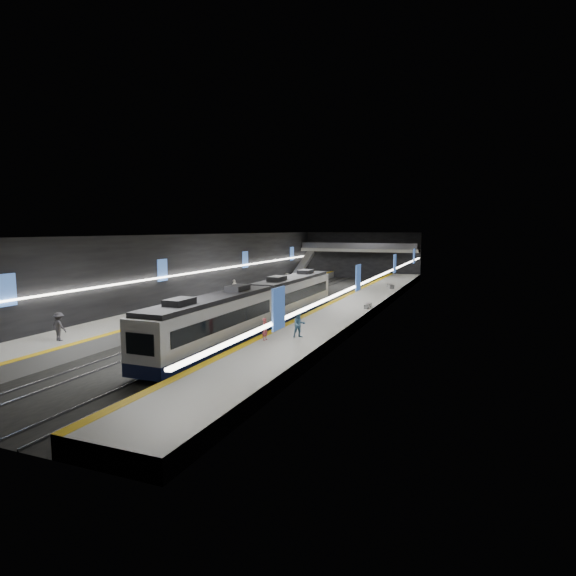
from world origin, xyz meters
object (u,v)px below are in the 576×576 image
at_px(bench_left_far, 287,275).
at_px(passenger_right_b, 299,325).
at_px(train, 259,306).
at_px(passenger_left_a, 234,288).
at_px(passenger_left_b, 59,327).
at_px(bench_right_near, 368,306).
at_px(bench_right_far, 390,286).
at_px(passenger_right_a, 265,329).
at_px(escalator, 303,264).

height_order(bench_left_far, passenger_right_b, passenger_right_b).
bearing_deg(passenger_right_b, train, 99.76).
bearing_deg(passenger_left_a, passenger_left_b, 16.00).
bearing_deg(bench_right_near, passenger_left_b, -130.04).
distance_m(bench_right_far, passenger_left_a, 20.53).
bearing_deg(passenger_left_b, passenger_right_b, -147.22).
bearing_deg(passenger_right_a, bench_right_near, -6.06).
xyz_separation_m(train, escalator, (-10.00, 37.80, 0.70)).
bearing_deg(bench_right_far, passenger_right_a, -116.70).
distance_m(passenger_right_b, passenger_left_b, 16.34).
bearing_deg(passenger_left_a, train, 52.43).
xyz_separation_m(train, passenger_left_a, (-9.15, 12.65, -0.29)).
relative_size(escalator, passenger_right_b, 4.35).
bearing_deg(passenger_right_b, passenger_left_b, 166.86).
bearing_deg(passenger_right_a, bench_left_far, 26.35).
bearing_deg(train, passenger_left_b, -128.47).
xyz_separation_m(bench_left_far, passenger_left_b, (2.62, -47.53, 0.77)).
height_order(bench_right_far, passenger_right_b, passenger_right_b).
relative_size(bench_right_far, passenger_left_a, 1.13).
relative_size(passenger_right_a, passenger_right_b, 0.83).
bearing_deg(passenger_right_a, passenger_left_b, 118.98).
bearing_deg(passenger_right_a, escalator, 23.13).
height_order(train, escalator, escalator).
bearing_deg(passenger_right_b, passenger_left_a, 91.11).
height_order(bench_left_far, bench_right_near, bench_left_far).
height_order(train, bench_right_far, train).
bearing_deg(bench_right_far, train, -125.26).
distance_m(bench_right_near, bench_right_far, 16.58).
relative_size(bench_right_near, passenger_left_b, 0.86).
height_order(escalator, bench_right_near, escalator).
xyz_separation_m(passenger_right_a, passenger_left_b, (-12.88, -5.43, 0.22)).
distance_m(bench_left_far, bench_right_near, 32.21).
bearing_deg(passenger_left_a, bench_left_far, -156.42).
xyz_separation_m(bench_right_far, passenger_right_b, (-0.84, -31.00, 0.67)).
bearing_deg(train, escalator, 104.82).
distance_m(bench_left_far, passenger_right_a, 44.87).
relative_size(bench_right_near, passenger_left_a, 0.94).
xyz_separation_m(bench_right_far, passenger_left_a, (-15.35, -13.61, 0.66)).
xyz_separation_m(train, bench_left_far, (-12.00, 35.73, -0.98)).
relative_size(bench_left_far, passenger_right_b, 0.95).
bearing_deg(passenger_left_b, bench_right_far, -105.08).
xyz_separation_m(bench_right_near, bench_right_far, (-0.78, 16.56, 0.04)).
xyz_separation_m(bench_left_far, bench_right_far, (18.20, -9.47, 0.04)).
relative_size(escalator, passenger_left_a, 4.42).
bearing_deg(bench_left_far, passenger_right_a, -86.64).
height_order(bench_right_far, passenger_left_a, passenger_left_a).
xyz_separation_m(escalator, bench_right_far, (16.20, -11.54, -1.65)).
relative_size(bench_left_far, passenger_right_a, 1.15).
height_order(bench_left_far, passenger_left_b, passenger_left_b).
relative_size(bench_right_near, passenger_right_a, 1.11).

